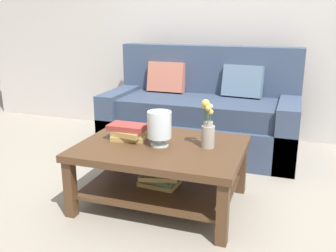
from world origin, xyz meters
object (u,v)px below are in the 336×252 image
object	(u,v)px
coffee_table	(161,162)
flower_pitcher	(208,128)
book_stack_main	(129,132)
couch	(201,115)
glass_hurricane_vase	(159,126)

from	to	relation	value
coffee_table	flower_pitcher	bearing A→B (deg)	9.64
flower_pitcher	book_stack_main	bearing A→B (deg)	-179.08
couch	coffee_table	xyz separation A→B (m)	(0.02, -1.29, -0.03)
book_stack_main	glass_hurricane_vase	xyz separation A→B (m)	(0.27, -0.06, 0.09)
flower_pitcher	glass_hurricane_vase	bearing A→B (deg)	-167.61
glass_hurricane_vase	flower_pitcher	world-z (taller)	flower_pitcher
book_stack_main	flower_pitcher	xyz separation A→B (m)	(0.60, 0.01, 0.08)
couch	flower_pitcher	world-z (taller)	couch
book_stack_main	couch	bearing A→B (deg)	78.66
couch	coffee_table	distance (m)	1.29
coffee_table	flower_pitcher	world-z (taller)	flower_pitcher
couch	flower_pitcher	xyz separation A→B (m)	(0.35, -1.24, 0.24)
coffee_table	glass_hurricane_vase	bearing A→B (deg)	-107.64
couch	glass_hurricane_vase	xyz separation A→B (m)	(0.02, -1.31, 0.25)
coffee_table	glass_hurricane_vase	xyz separation A→B (m)	(-0.01, -0.02, 0.28)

